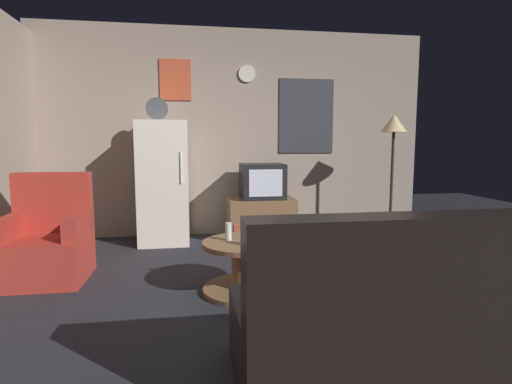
% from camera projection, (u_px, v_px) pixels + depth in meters
% --- Properties ---
extents(ground_plane, '(12.00, 12.00, 0.00)m').
position_uv_depth(ground_plane, '(270.00, 299.00, 3.21)').
color(ground_plane, '#232328').
extents(wall_with_art, '(5.20, 0.12, 2.73)m').
position_uv_depth(wall_with_art, '(236.00, 133.00, 5.45)').
color(wall_with_art, gray).
rests_on(wall_with_art, ground_plane).
extents(fridge, '(0.60, 0.62, 1.77)m').
position_uv_depth(fridge, '(164.00, 182.00, 4.95)').
color(fridge, silver).
rests_on(fridge, ground_plane).
extents(tv_stand, '(0.84, 0.53, 0.53)m').
position_uv_depth(tv_stand, '(261.00, 219.00, 5.18)').
color(tv_stand, brown).
rests_on(tv_stand, ground_plane).
extents(crt_tv, '(0.54, 0.51, 0.44)m').
position_uv_depth(crt_tv, '(262.00, 181.00, 5.12)').
color(crt_tv, black).
rests_on(crt_tv, tv_stand).
extents(standing_lamp, '(0.32, 0.32, 1.59)m').
position_uv_depth(standing_lamp, '(394.00, 133.00, 4.99)').
color(standing_lamp, '#332D28').
rests_on(standing_lamp, ground_plane).
extents(coffee_table, '(0.72, 0.72, 0.43)m').
position_uv_depth(coffee_table, '(246.00, 267.00, 3.34)').
color(coffee_table, brown).
rests_on(coffee_table, ground_plane).
extents(wine_glass, '(0.05, 0.05, 0.15)m').
position_uv_depth(wine_glass, '(228.00, 232.00, 3.34)').
color(wine_glass, silver).
rests_on(wine_glass, coffee_table).
extents(mug_ceramic_white, '(0.08, 0.08, 0.09)m').
position_uv_depth(mug_ceramic_white, '(245.00, 239.00, 3.20)').
color(mug_ceramic_white, silver).
rests_on(mug_ceramic_white, coffee_table).
extents(armchair, '(0.68, 0.68, 0.96)m').
position_uv_depth(armchair, '(48.00, 242.00, 3.65)').
color(armchair, '#A52D23').
rests_on(armchair, ground_plane).
extents(couch, '(1.70, 0.80, 0.92)m').
position_uv_depth(couch, '(402.00, 323.00, 2.08)').
color(couch, black).
rests_on(couch, ground_plane).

